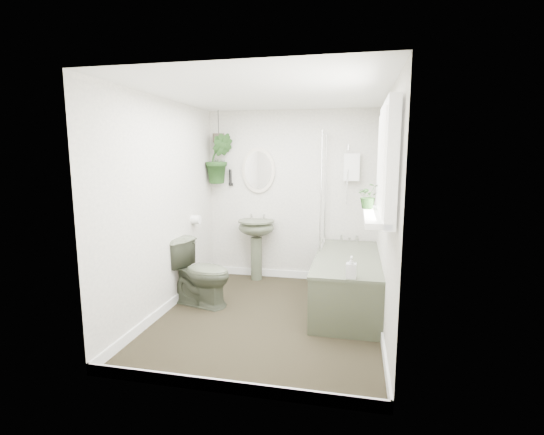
# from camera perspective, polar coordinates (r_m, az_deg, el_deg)

# --- Properties ---
(floor) EXTENTS (2.30, 2.80, 0.02)m
(floor) POSITION_cam_1_polar(r_m,az_deg,el_deg) (4.33, -0.43, -14.31)
(floor) COLOR black
(floor) RESTS_ON ground
(ceiling) EXTENTS (2.30, 2.80, 0.02)m
(ceiling) POSITION_cam_1_polar(r_m,az_deg,el_deg) (4.02, -0.47, 17.68)
(ceiling) COLOR white
(ceiling) RESTS_ON ground
(wall_back) EXTENTS (2.30, 0.02, 2.30)m
(wall_back) POSITION_cam_1_polar(r_m,az_deg,el_deg) (5.39, 2.80, 3.11)
(wall_back) COLOR silver
(wall_back) RESTS_ON ground
(wall_front) EXTENTS (2.30, 0.02, 2.30)m
(wall_front) POSITION_cam_1_polar(r_m,az_deg,el_deg) (2.67, -6.99, -3.03)
(wall_front) COLOR silver
(wall_front) RESTS_ON ground
(wall_left) EXTENTS (0.02, 2.80, 2.30)m
(wall_left) POSITION_cam_1_polar(r_m,az_deg,el_deg) (4.41, -15.33, 1.48)
(wall_left) COLOR silver
(wall_left) RESTS_ON ground
(wall_right) EXTENTS (0.02, 2.80, 2.30)m
(wall_right) POSITION_cam_1_polar(r_m,az_deg,el_deg) (3.93, 16.30, 0.55)
(wall_right) COLOR silver
(wall_right) RESTS_ON ground
(skirting) EXTENTS (2.30, 2.80, 0.10)m
(skirting) POSITION_cam_1_polar(r_m,az_deg,el_deg) (4.31, -0.43, -13.57)
(skirting) COLOR white
(skirting) RESTS_ON floor
(bathtub) EXTENTS (0.72, 1.72, 0.58)m
(bathtub) POSITION_cam_1_polar(r_m,az_deg,el_deg) (4.60, 10.84, -9.03)
(bathtub) COLOR #484F3C
(bathtub) RESTS_ON floor
(bath_screen) EXTENTS (0.04, 0.72, 1.40)m
(bath_screen) POSITION_cam_1_polar(r_m,az_deg,el_deg) (4.90, 7.45, 3.99)
(bath_screen) COLOR silver
(bath_screen) RESTS_ON bathtub
(shower_box) EXTENTS (0.20, 0.10, 0.35)m
(shower_box) POSITION_cam_1_polar(r_m,az_deg,el_deg) (5.22, 11.47, 7.16)
(shower_box) COLOR white
(shower_box) RESTS_ON wall_back
(oval_mirror) EXTENTS (0.46, 0.03, 0.62)m
(oval_mirror) POSITION_cam_1_polar(r_m,az_deg,el_deg) (5.42, -1.98, 6.86)
(oval_mirror) COLOR beige
(oval_mirror) RESTS_ON wall_back
(wall_sconce) EXTENTS (0.04, 0.04, 0.22)m
(wall_sconce) POSITION_cam_1_polar(r_m,az_deg,el_deg) (5.52, -6.05, 5.82)
(wall_sconce) COLOR black
(wall_sconce) RESTS_ON wall_back
(toilet_roll_holder) EXTENTS (0.11, 0.11, 0.11)m
(toilet_roll_holder) POSITION_cam_1_polar(r_m,az_deg,el_deg) (5.05, -10.98, -0.31)
(toilet_roll_holder) COLOR white
(toilet_roll_holder) RESTS_ON wall_left
(window_recess) EXTENTS (0.08, 1.00, 0.90)m
(window_recess) POSITION_cam_1_polar(r_m,az_deg,el_deg) (3.19, 16.33, 7.68)
(window_recess) COLOR white
(window_recess) RESTS_ON wall_right
(window_sill) EXTENTS (0.18, 1.00, 0.04)m
(window_sill) POSITION_cam_1_polar(r_m,az_deg,el_deg) (3.22, 14.76, 0.24)
(window_sill) COLOR white
(window_sill) RESTS_ON wall_right
(window_blinds) EXTENTS (0.01, 0.86, 0.76)m
(window_blinds) POSITION_cam_1_polar(r_m,az_deg,el_deg) (3.19, 15.52, 7.71)
(window_blinds) COLOR white
(window_blinds) RESTS_ON wall_right
(toilet) EXTENTS (0.82, 0.60, 0.76)m
(toilet) POSITION_cam_1_polar(r_m,az_deg,el_deg) (4.62, -10.33, -7.81)
(toilet) COLOR #484F3C
(toilet) RESTS_ON floor
(pedestal_sink) EXTENTS (0.51, 0.44, 0.84)m
(pedestal_sink) POSITION_cam_1_polar(r_m,az_deg,el_deg) (5.43, -2.28, -4.69)
(pedestal_sink) COLOR #484F3C
(pedestal_sink) RESTS_ON floor
(sill_plant) EXTENTS (0.23, 0.22, 0.22)m
(sill_plant) POSITION_cam_1_polar(r_m,az_deg,el_deg) (3.48, 13.81, 3.07)
(sill_plant) COLOR black
(sill_plant) RESTS_ON window_sill
(hanging_plant) EXTENTS (0.44, 0.39, 0.67)m
(hanging_plant) POSITION_cam_1_polar(r_m,az_deg,el_deg) (5.45, -7.67, 8.43)
(hanging_plant) COLOR black
(hanging_plant) RESTS_ON ceiling
(soap_bottle) EXTENTS (0.10, 0.10, 0.20)m
(soap_bottle) POSITION_cam_1_polar(r_m,az_deg,el_deg) (3.73, 11.39, -7.05)
(soap_bottle) COLOR black
(soap_bottle) RESTS_ON bathtub
(hanging_pot) EXTENTS (0.16, 0.16, 0.12)m
(hanging_pot) POSITION_cam_1_polar(r_m,az_deg,el_deg) (5.45, -7.73, 11.33)
(hanging_pot) COLOR #3D352A
(hanging_pot) RESTS_ON ceiling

